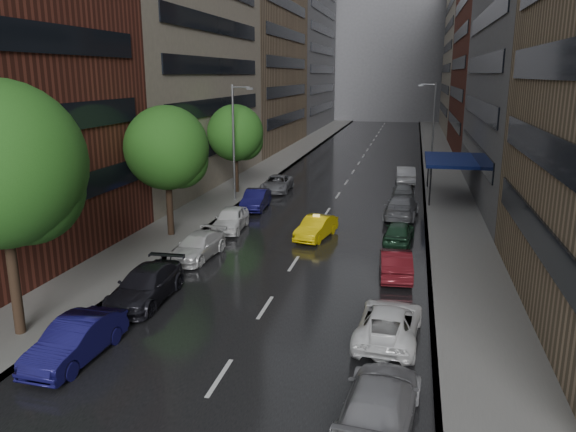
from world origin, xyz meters
name	(u,v)px	position (x,y,z in m)	size (l,w,h in m)	color
road	(357,166)	(0.00, 50.00, 0.01)	(14.00, 140.00, 0.01)	black
sidewalk_left	(278,163)	(-9.00, 50.00, 0.07)	(4.00, 140.00, 0.15)	gray
sidewalk_right	(441,168)	(9.00, 50.00, 0.07)	(4.00, 140.00, 0.15)	gray
buildings_left	(248,24)	(-15.00, 58.79, 15.99)	(8.00, 108.00, 38.00)	maroon
buildings_right	(503,26)	(15.00, 56.70, 15.03)	(8.05, 109.10, 36.00)	#937A5B
building_far	(390,46)	(0.00, 118.00, 16.00)	(40.00, 14.00, 32.00)	slate
tree_near	(0,165)	(-8.60, 5.29, 6.73)	(6.17, 6.17, 9.83)	#382619
tree_mid	(167,148)	(-8.60, 19.44, 5.57)	(5.11, 5.11, 8.14)	#382619
tree_far	(235,133)	(-8.60, 32.96, 5.14)	(4.72, 4.72, 7.52)	#382619
taxi	(316,227)	(0.36, 21.06, 0.69)	(1.46, 4.18, 1.38)	yellow
parked_cars_left	(218,229)	(-5.40, 19.16, 0.73)	(2.48, 35.22, 1.52)	#12104A
parked_cars_right	(399,233)	(5.40, 20.68, 0.73)	(2.61, 43.58, 1.59)	gray
street_lamp_left	(234,140)	(-7.72, 30.00, 4.89)	(1.74, 0.22, 9.00)	gray
street_lamp_right	(432,127)	(7.72, 45.00, 4.89)	(1.74, 0.22, 9.00)	gray
awning	(450,160)	(8.98, 35.00, 3.13)	(4.00, 8.00, 3.12)	navy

